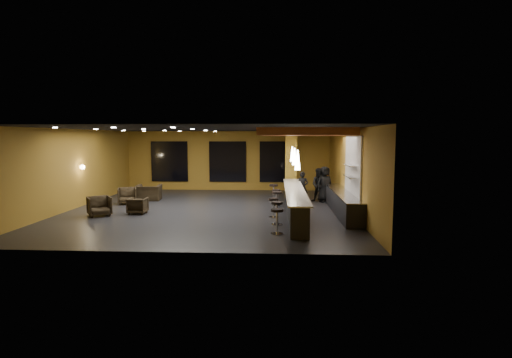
{
  "coord_description": "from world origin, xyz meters",
  "views": [
    {
      "loc": [
        2.93,
        -17.06,
        3.16
      ],
      "look_at": [
        2.0,
        0.5,
        1.3
      ],
      "focal_mm": 28.0,
      "sensor_mm": 36.0,
      "label": 1
    }
  ],
  "objects_px": {
    "armchair_b": "(138,206)",
    "bar_stool_0": "(277,218)",
    "pendant_2": "(292,154)",
    "armchair_c": "(127,196)",
    "pendant_0": "(298,160)",
    "bar_stool_3": "(277,199)",
    "pendant_1": "(294,157)",
    "staff_b": "(319,185)",
    "bar_stool_4": "(276,195)",
    "staff_c": "(325,184)",
    "bar_stool_2": "(274,205)",
    "prep_counter": "(342,203)",
    "staff_a": "(302,187)",
    "column": "(291,164)",
    "armchair_d": "(149,193)",
    "bar_stool_5": "(274,191)",
    "bar_counter": "(295,203)",
    "armchair_a": "(99,206)",
    "bar_stool_1": "(277,210)"
  },
  "relations": [
    {
      "from": "armchair_c",
      "to": "pendant_2",
      "type": "bearing_deg",
      "value": -14.37
    },
    {
      "from": "column",
      "to": "bar_stool_3",
      "type": "relative_size",
      "value": 4.05
    },
    {
      "from": "pendant_2",
      "to": "armchair_d",
      "type": "distance_m",
      "value": 7.4
    },
    {
      "from": "armchair_c",
      "to": "prep_counter",
      "type": "bearing_deg",
      "value": -29.96
    },
    {
      "from": "staff_c",
      "to": "bar_stool_3",
      "type": "xyz_separation_m",
      "value": [
        -2.32,
        -2.74,
        -0.32
      ]
    },
    {
      "from": "bar_stool_2",
      "to": "column",
      "type": "bearing_deg",
      "value": 80.78
    },
    {
      "from": "pendant_0",
      "to": "bar_stool_3",
      "type": "relative_size",
      "value": 0.81
    },
    {
      "from": "column",
      "to": "staff_c",
      "type": "relative_size",
      "value": 2.01
    },
    {
      "from": "pendant_0",
      "to": "armchair_b",
      "type": "bearing_deg",
      "value": 163.55
    },
    {
      "from": "pendant_1",
      "to": "bar_stool_3",
      "type": "distance_m",
      "value": 1.94
    },
    {
      "from": "pendant_2",
      "to": "staff_c",
      "type": "xyz_separation_m",
      "value": [
        1.6,
        0.35,
        -1.48
      ]
    },
    {
      "from": "pendant_1",
      "to": "bar_stool_4",
      "type": "bearing_deg",
      "value": 115.29
    },
    {
      "from": "pendant_2",
      "to": "armchair_c",
      "type": "xyz_separation_m",
      "value": [
        -7.8,
        -0.73,
        -1.96
      ]
    },
    {
      "from": "column",
      "to": "armchair_c",
      "type": "distance_m",
      "value": 8.25
    },
    {
      "from": "armchair_a",
      "to": "prep_counter",
      "type": "bearing_deg",
      "value": -27.55
    },
    {
      "from": "prep_counter",
      "to": "staff_a",
      "type": "height_order",
      "value": "staff_a"
    },
    {
      "from": "pendant_2",
      "to": "armchair_d",
      "type": "height_order",
      "value": "pendant_2"
    },
    {
      "from": "staff_b",
      "to": "armchair_b",
      "type": "xyz_separation_m",
      "value": [
        -7.8,
        -3.39,
        -0.49
      ]
    },
    {
      "from": "prep_counter",
      "to": "column",
      "type": "height_order",
      "value": "column"
    },
    {
      "from": "staff_c",
      "to": "staff_a",
      "type": "bearing_deg",
      "value": 175.46
    },
    {
      "from": "pendant_2",
      "to": "staff_a",
      "type": "xyz_separation_m",
      "value": [
        0.5,
        -0.05,
        -1.6
      ]
    },
    {
      "from": "pendant_1",
      "to": "bar_stool_2",
      "type": "height_order",
      "value": "pendant_1"
    },
    {
      "from": "pendant_2",
      "to": "bar_stool_0",
      "type": "xyz_separation_m",
      "value": [
        -0.71,
        -6.31,
        -1.81
      ]
    },
    {
      "from": "armchair_b",
      "to": "bar_stool_0",
      "type": "bearing_deg",
      "value": 150.33
    },
    {
      "from": "armchair_d",
      "to": "bar_stool_0",
      "type": "relative_size",
      "value": 1.41
    },
    {
      "from": "staff_c",
      "to": "bar_stool_4",
      "type": "xyz_separation_m",
      "value": [
        -2.35,
        -1.27,
        -0.38
      ]
    },
    {
      "from": "armchair_a",
      "to": "bar_stool_5",
      "type": "relative_size",
      "value": 1.02
    },
    {
      "from": "column",
      "to": "armchair_c",
      "type": "xyz_separation_m",
      "value": [
        -7.8,
        -2.33,
        -1.36
      ]
    },
    {
      "from": "column",
      "to": "armchair_d",
      "type": "distance_m",
      "value": 7.35
    },
    {
      "from": "bar_stool_4",
      "to": "armchair_c",
      "type": "bearing_deg",
      "value": 178.49
    },
    {
      "from": "staff_c",
      "to": "bar_stool_0",
      "type": "relative_size",
      "value": 2.08
    },
    {
      "from": "armchair_d",
      "to": "bar_stool_2",
      "type": "bearing_deg",
      "value": 141.94
    },
    {
      "from": "column",
      "to": "armchair_c",
      "type": "bearing_deg",
      "value": -163.33
    },
    {
      "from": "pendant_0",
      "to": "bar_stool_1",
      "type": "xyz_separation_m",
      "value": [
        -0.71,
        0.07,
        -1.81
      ]
    },
    {
      "from": "bar_counter",
      "to": "pendant_0",
      "type": "bearing_deg",
      "value": -90.0
    },
    {
      "from": "pendant_2",
      "to": "armchair_b",
      "type": "height_order",
      "value": "pendant_2"
    },
    {
      "from": "staff_b",
      "to": "armchair_b",
      "type": "distance_m",
      "value": 8.52
    },
    {
      "from": "pendant_1",
      "to": "staff_b",
      "type": "bearing_deg",
      "value": 64.39
    },
    {
      "from": "staff_b",
      "to": "bar_stool_2",
      "type": "relative_size",
      "value": 2.12
    },
    {
      "from": "column",
      "to": "armchair_a",
      "type": "xyz_separation_m",
      "value": [
        -7.84,
        -5.23,
        -1.36
      ]
    },
    {
      "from": "prep_counter",
      "to": "pendant_2",
      "type": "relative_size",
      "value": 8.57
    },
    {
      "from": "pendant_0",
      "to": "bar_stool_4",
      "type": "height_order",
      "value": "pendant_0"
    },
    {
      "from": "prep_counter",
      "to": "bar_stool_4",
      "type": "xyz_separation_m",
      "value": [
        -2.75,
        1.58,
        0.05
      ]
    },
    {
      "from": "pendant_2",
      "to": "armchair_d",
      "type": "xyz_separation_m",
      "value": [
        -7.12,
        0.39,
        -1.97
      ]
    },
    {
      "from": "staff_a",
      "to": "armchair_a",
      "type": "xyz_separation_m",
      "value": [
        -8.34,
        -3.58,
        -0.36
      ]
    },
    {
      "from": "bar_stool_2",
      "to": "bar_stool_3",
      "type": "xyz_separation_m",
      "value": [
        0.13,
        1.22,
        0.06
      ]
    },
    {
      "from": "armchair_d",
      "to": "bar_stool_5",
      "type": "bearing_deg",
      "value": 173.53
    },
    {
      "from": "bar_stool_1",
      "to": "bar_stool_4",
      "type": "xyz_separation_m",
      "value": [
        -0.03,
        4.01,
        -0.06
      ]
    },
    {
      "from": "bar_stool_1",
      "to": "pendant_1",
      "type": "bearing_deg",
      "value": 73.66
    },
    {
      "from": "armchair_d",
      "to": "bar_stool_3",
      "type": "distance_m",
      "value": 6.98
    }
  ]
}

